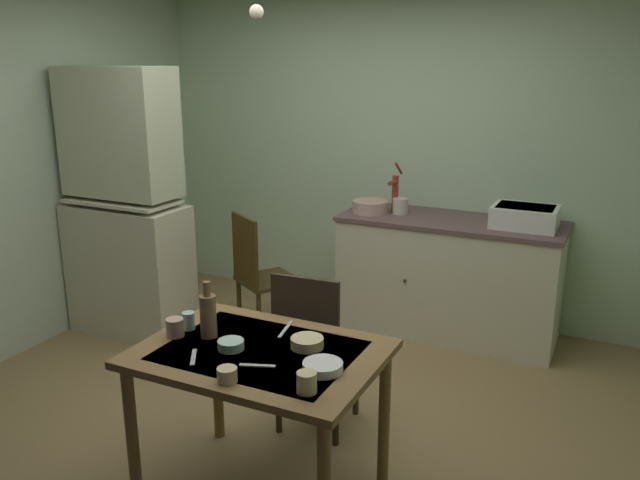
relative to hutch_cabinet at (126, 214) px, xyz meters
name	(u,v)px	position (x,y,z in m)	size (l,w,h in m)	color
ground_plane	(276,413)	(1.57, -0.57, -0.93)	(5.09, 5.09, 0.00)	olive
wall_back	(394,150)	(1.57, 1.40, 0.39)	(4.19, 0.10, 2.63)	#B4D0AA
wall_left	(2,168)	(-0.52, -0.57, 0.39)	(0.10, 3.94, 2.63)	#B5CBAE
hutch_cabinet	(126,214)	(0.00, 0.00, 0.00)	(0.90, 0.44, 1.98)	beige
counter_cabinet	(448,276)	(2.16, 1.03, -0.48)	(1.63, 0.64, 0.89)	beige
sink_basin	(525,216)	(2.68, 1.03, 0.04)	(0.44, 0.34, 0.15)	white
hand_pump	(395,190)	(1.70, 1.08, 0.13)	(0.05, 0.27, 0.39)	maroon
mixing_bowl_counter	(370,206)	(1.54, 0.98, 0.01)	(0.27, 0.27, 0.09)	tan
stoneware_crock	(400,206)	(1.76, 1.04, 0.02)	(0.12, 0.12, 0.12)	beige
dining_table	(260,371)	(1.89, -1.25, -0.26)	(1.09, 0.79, 0.76)	olive
chair_far_side	(313,350)	(1.85, -0.63, -0.43)	(0.43, 0.43, 0.95)	#372A1A
chair_by_counter	(260,274)	(0.92, 0.36, -0.44)	(0.55, 0.55, 0.94)	#3A2E13
serving_bowl_wide	(231,345)	(1.77, -1.29, -0.14)	(0.12, 0.12, 0.04)	#ADD1C1
soup_bowl_small	(307,343)	(2.07, -1.13, -0.14)	(0.15, 0.15, 0.05)	beige
sauce_dish	(323,367)	(2.23, -1.30, -0.14)	(0.17, 0.17, 0.04)	white
mug_tall	(175,327)	(1.45, -1.29, -0.12)	(0.08, 0.08, 0.09)	tan
teacup_cream	(227,375)	(1.92, -1.55, -0.13)	(0.08, 0.08, 0.06)	beige
mug_dark	(307,382)	(2.25, -1.49, -0.12)	(0.08, 0.08, 0.09)	beige
teacup_mint	(188,321)	(1.46, -1.19, -0.12)	(0.06, 0.06, 0.09)	#ADD1C1
glass_bottle	(208,315)	(1.60, -1.22, -0.05)	(0.08, 0.08, 0.27)	olive
table_knife	(286,329)	(1.89, -1.00, -0.16)	(0.20, 0.02, 0.01)	silver
teaspoon_near_bowl	(257,365)	(1.96, -1.38, -0.16)	(0.16, 0.02, 0.01)	beige
teaspoon_by_cup	(193,357)	(1.67, -1.44, -0.16)	(0.15, 0.02, 0.01)	beige
pendant_bulb	(256,12)	(1.36, -0.32, 1.35)	(0.08, 0.08, 0.08)	#F9EFCC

